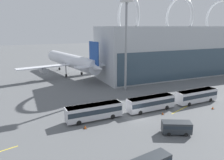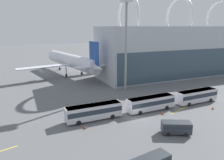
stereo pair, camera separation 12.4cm
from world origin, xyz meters
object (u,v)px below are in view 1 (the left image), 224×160
at_px(traffic_cone_0, 163,113).
at_px(traffic_cone_1, 85,127).
at_px(airliner_at_gate_far, 73,61).
at_px(shuttle_bus_0, 94,111).
at_px(airliner_parked_remote, 178,53).
at_px(floodlight_mast, 126,36).
at_px(service_van_foreground, 176,127).
at_px(traffic_cone_2, 213,108).
at_px(shuttle_bus_1, 151,102).
at_px(shuttle_bus_2, 197,95).

xyz_separation_m(traffic_cone_0, traffic_cone_1, (-17.62, 0.21, 0.03)).
xyz_separation_m(airliner_at_gate_far, traffic_cone_1, (-9.09, -47.09, -5.36)).
relative_size(shuttle_bus_0, traffic_cone_1, 17.79).
bearing_deg(traffic_cone_0, traffic_cone_1, 179.30).
xyz_separation_m(airliner_at_gate_far, shuttle_bus_0, (-6.18, -43.85, -3.76)).
height_order(airliner_at_gate_far, airliner_parked_remote, airliner_parked_remote).
bearing_deg(floodlight_mast, airliner_at_gate_far, 109.60).
distance_m(service_van_foreground, traffic_cone_0, 8.89).
relative_size(airliner_parked_remote, service_van_foreground, 7.18).
bearing_deg(floodlight_mast, traffic_cone_0, -93.00).
distance_m(floodlight_mast, traffic_cone_2, 29.78).
bearing_deg(traffic_cone_2, service_van_foreground, -158.32).
xyz_separation_m(floodlight_mast, traffic_cone_0, (-1.07, -20.33, -15.98)).
relative_size(airliner_at_gate_far, shuttle_bus_0, 3.70).
relative_size(airliner_parked_remote, shuttle_bus_0, 3.38).
relative_size(traffic_cone_1, traffic_cone_2, 1.01).
distance_m(airliner_parked_remote, shuttle_bus_1, 72.03).
distance_m(airliner_parked_remote, shuttle_bus_2, 63.24).
distance_m(shuttle_bus_1, traffic_cone_1, 16.91).
height_order(airliner_parked_remote, shuttle_bus_0, airliner_parked_remote).
bearing_deg(traffic_cone_2, airliner_parked_remote, 56.95).
height_order(floodlight_mast, traffic_cone_1, floodlight_mast).
distance_m(airliner_at_gate_far, shuttle_bus_1, 44.88).
distance_m(airliner_at_gate_far, traffic_cone_0, 48.37).
relative_size(airliner_parked_remote, traffic_cone_2, 60.46).
distance_m(traffic_cone_0, traffic_cone_2, 12.97).
relative_size(airliner_at_gate_far, shuttle_bus_2, 3.69).
bearing_deg(shuttle_bus_2, shuttle_bus_1, 177.40).
distance_m(airliner_parked_remote, traffic_cone_0, 73.72).
bearing_deg(traffic_cone_0, shuttle_bus_1, 108.30).
bearing_deg(floodlight_mast, service_van_foreground, -98.39).
bearing_deg(airliner_parked_remote, airliner_at_gate_far, -26.76).
height_order(shuttle_bus_0, shuttle_bus_1, same).
xyz_separation_m(shuttle_bus_0, traffic_cone_0, (14.71, -3.46, -1.62)).
xyz_separation_m(airliner_parked_remote, traffic_cone_0, (-49.47, -54.42, -5.09)).
relative_size(shuttle_bus_1, traffic_cone_0, 19.57).
bearing_deg(shuttle_bus_0, shuttle_bus_2, -1.96).
height_order(traffic_cone_0, traffic_cone_1, traffic_cone_1).
distance_m(traffic_cone_1, traffic_cone_2, 30.53).
bearing_deg(service_van_foreground, shuttle_bus_0, -19.14).
bearing_deg(service_van_foreground, shuttle_bus_1, -74.13).
height_order(shuttle_bus_0, shuttle_bus_2, same).
distance_m(shuttle_bus_0, service_van_foreground, 16.46).
xyz_separation_m(service_van_foreground, traffic_cone_2, (15.98, 6.35, -1.02)).
bearing_deg(shuttle_bus_0, traffic_cone_1, -133.27).
height_order(shuttle_bus_0, traffic_cone_2, shuttle_bus_0).
distance_m(shuttle_bus_0, shuttle_bus_1, 13.65).
relative_size(service_van_foreground, traffic_cone_2, 8.42).
bearing_deg(traffic_cone_0, airliner_at_gate_far, 100.23).
distance_m(airliner_parked_remote, floodlight_mast, 60.20).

